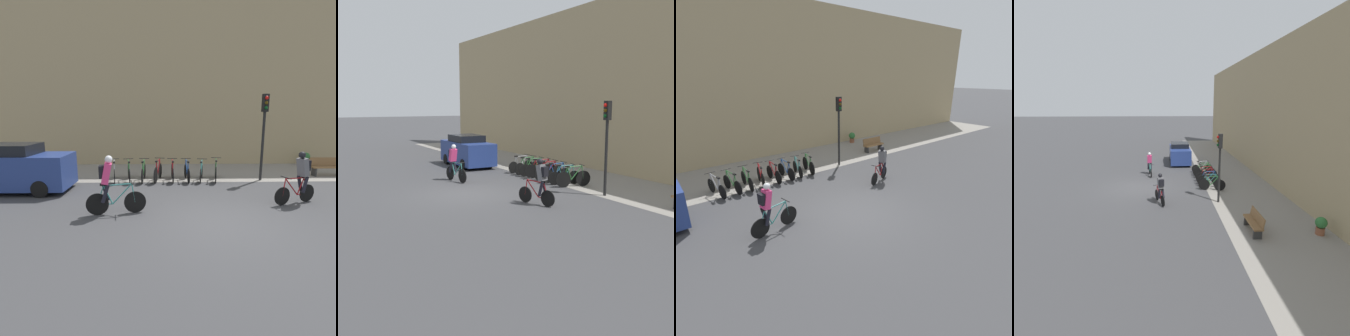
% 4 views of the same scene
% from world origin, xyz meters
% --- Properties ---
extents(ground, '(200.00, 200.00, 0.00)m').
position_xyz_m(ground, '(0.00, 0.00, 0.00)').
color(ground, '#3D3D3F').
extents(kerb_strip, '(44.00, 4.50, 0.01)m').
position_xyz_m(kerb_strip, '(0.00, 6.75, 0.00)').
color(kerb_strip, gray).
rests_on(kerb_strip, ground).
extents(building_facade, '(44.00, 0.60, 9.23)m').
position_xyz_m(building_facade, '(0.00, 9.30, 4.62)').
color(building_facade, tan).
rests_on(building_facade, ground).
extents(cyclist_pink, '(1.75, 0.54, 1.77)m').
position_xyz_m(cyclist_pink, '(-3.09, 0.71, 0.95)').
color(cyclist_pink, black).
rests_on(cyclist_pink, ground).
extents(cyclist_grey, '(1.59, 0.66, 1.75)m').
position_xyz_m(cyclist_grey, '(3.05, 1.62, 0.95)').
color(cyclist_grey, black).
rests_on(cyclist_grey, ground).
extents(parked_bike_0, '(0.47, 1.67, 0.95)m').
position_xyz_m(parked_bike_0, '(-3.69, 4.83, 0.39)').
color(parked_bike_0, black).
rests_on(parked_bike_0, ground).
extents(parked_bike_1, '(0.46, 1.66, 0.95)m').
position_xyz_m(parked_bike_1, '(-3.04, 4.83, 0.39)').
color(parked_bike_1, black).
rests_on(parked_bike_1, ground).
extents(parked_bike_2, '(0.46, 1.71, 0.96)m').
position_xyz_m(parked_bike_2, '(-2.38, 4.83, 0.40)').
color(parked_bike_2, black).
rests_on(parked_bike_2, ground).
extents(parked_bike_3, '(0.48, 1.68, 0.99)m').
position_xyz_m(parked_bike_3, '(-1.73, 4.83, 0.41)').
color(parked_bike_3, black).
rests_on(parked_bike_3, ground).
extents(parked_bike_4, '(0.46, 1.62, 0.96)m').
position_xyz_m(parked_bike_4, '(-1.07, 4.83, 0.40)').
color(parked_bike_4, black).
rests_on(parked_bike_4, ground).
extents(parked_bike_5, '(0.46, 1.65, 0.96)m').
position_xyz_m(parked_bike_5, '(-0.42, 4.83, 0.39)').
color(parked_bike_5, black).
rests_on(parked_bike_5, ground).
extents(parked_bike_6, '(0.50, 1.57, 0.94)m').
position_xyz_m(parked_bike_6, '(0.23, 4.83, 0.38)').
color(parked_bike_6, black).
rests_on(parked_bike_6, ground).
extents(parked_bike_7, '(0.48, 1.68, 0.99)m').
position_xyz_m(parked_bike_7, '(0.89, 4.83, 0.42)').
color(parked_bike_7, black).
rests_on(parked_bike_7, ground).
extents(traffic_light_pole, '(0.26, 0.30, 3.82)m').
position_xyz_m(traffic_light_pole, '(2.95, 4.82, 2.64)').
color(traffic_light_pole, black).
rests_on(traffic_light_pole, ground).
extents(bench, '(1.58, 0.44, 0.89)m').
position_xyz_m(bench, '(6.51, 5.65, 0.47)').
color(bench, brown).
rests_on(bench, ground).
extents(parked_car, '(4.30, 1.84, 1.85)m').
position_xyz_m(parked_car, '(-7.27, 3.25, 0.90)').
color(parked_car, navy).
rests_on(parked_car, ground).
extents(potted_plant, '(0.48, 0.48, 0.78)m').
position_xyz_m(potted_plant, '(6.94, 8.35, 0.44)').
color(potted_plant, brown).
rests_on(potted_plant, ground).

